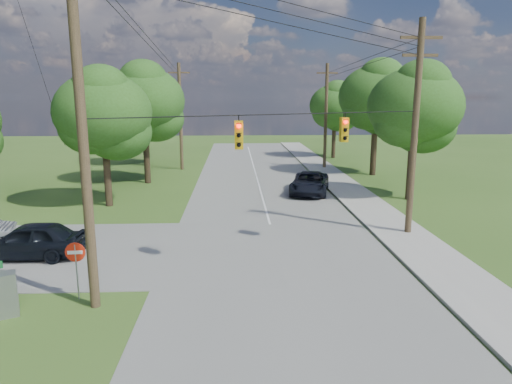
{
  "coord_description": "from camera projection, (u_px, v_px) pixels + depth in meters",
  "views": [
    {
      "loc": [
        0.09,
        -13.99,
        6.85
      ],
      "look_at": [
        0.99,
        5.0,
        2.9
      ],
      "focal_mm": 32.0,
      "sensor_mm": 36.0,
      "label": 1
    }
  ],
  "objects": [
    {
      "name": "ground",
      "position": [
        233.0,
        309.0,
        15.07
      ],
      "size": [
        140.0,
        140.0,
        0.0
      ],
      "primitive_type": "plane",
      "color": "#36581D",
      "rests_on": "ground"
    },
    {
      "name": "main_road",
      "position": [
        279.0,
        256.0,
        20.05
      ],
      "size": [
        10.0,
        100.0,
        0.03
      ],
      "primitive_type": "cube",
      "color": "gray",
      "rests_on": "ground"
    },
    {
      "name": "sidewalk_east",
      "position": [
        428.0,
        252.0,
        20.35
      ],
      "size": [
        2.6,
        100.0,
        0.12
      ],
      "primitive_type": "cube",
      "color": "#A4A199",
      "rests_on": "ground"
    },
    {
      "name": "pole_sw",
      "position": [
        81.0,
        118.0,
        13.98
      ],
      "size": [
        2.0,
        0.32,
        12.0
      ],
      "color": "brown",
      "rests_on": "ground"
    },
    {
      "name": "pole_ne",
      "position": [
        415.0,
        126.0,
        22.19
      ],
      "size": [
        2.0,
        0.32,
        10.5
      ],
      "color": "brown",
      "rests_on": "ground"
    },
    {
      "name": "pole_north_e",
      "position": [
        326.0,
        116.0,
        43.77
      ],
      "size": [
        2.0,
        0.32,
        10.0
      ],
      "color": "brown",
      "rests_on": "ground"
    },
    {
      "name": "pole_north_w",
      "position": [
        180.0,
        116.0,
        43.13
      ],
      "size": [
        2.0,
        0.32,
        10.0
      ],
      "color": "brown",
      "rests_on": "ground"
    },
    {
      "name": "power_lines",
      "position": [
        260.0,
        54.0,
        24.56
      ],
      "size": [
        13.93,
        29.62,
        4.93
      ],
      "color": "black",
      "rests_on": "ground"
    },
    {
      "name": "traffic_signals",
      "position": [
        295.0,
        132.0,
        18.4
      ],
      "size": [
        4.91,
        3.27,
        1.05
      ],
      "color": "gold",
      "rests_on": "ground"
    },
    {
      "name": "tree_w_near",
      "position": [
        103.0,
        113.0,
        28.16
      ],
      "size": [
        6.0,
        6.0,
        8.4
      ],
      "color": "#3C2D1E",
      "rests_on": "ground"
    },
    {
      "name": "tree_w_mid",
      "position": [
        144.0,
        101.0,
        35.9
      ],
      "size": [
        6.4,
        6.4,
        9.22
      ],
      "color": "#3C2D1E",
      "rests_on": "ground"
    },
    {
      "name": "tree_w_far",
      "position": [
        143.0,
        103.0,
        45.65
      ],
      "size": [
        6.0,
        6.0,
        8.73
      ],
      "color": "#3C2D1E",
      "rests_on": "ground"
    },
    {
      "name": "tree_e_near",
      "position": [
        415.0,
        107.0,
        30.0
      ],
      "size": [
        6.2,
        6.2,
        8.81
      ],
      "color": "#3C2D1E",
      "rests_on": "ground"
    },
    {
      "name": "tree_e_mid",
      "position": [
        377.0,
        97.0,
        39.67
      ],
      "size": [
        6.6,
        6.6,
        9.64
      ],
      "color": "#3C2D1E",
      "rests_on": "ground"
    },
    {
      "name": "tree_e_far",
      "position": [
        335.0,
        106.0,
        51.56
      ],
      "size": [
        5.8,
        5.8,
        8.32
      ],
      "color": "#3C2D1E",
      "rests_on": "ground"
    },
    {
      "name": "car_cross_dark",
      "position": [
        29.0,
        240.0,
        19.62
      ],
      "size": [
        4.66,
        1.91,
        1.58
      ],
      "primitive_type": "imported",
      "rotation": [
        0.0,
        0.0,
        -1.58
      ],
      "color": "black",
      "rests_on": "cross_road"
    },
    {
      "name": "car_main_north",
      "position": [
        310.0,
        183.0,
        32.91
      ],
      "size": [
        3.79,
        5.95,
        1.53
      ],
      "primitive_type": "imported",
      "rotation": [
        0.0,
        0.0,
        -0.25
      ],
      "color": "black",
      "rests_on": "main_road"
    },
    {
      "name": "control_cabinet",
      "position": [
        4.0,
        295.0,
        14.43
      ],
      "size": [
        0.96,
        0.85,
        1.43
      ],
      "primitive_type": "cube",
      "rotation": [
        0.0,
        0.0,
        0.43
      ],
      "color": "gray",
      "rests_on": "ground"
    },
    {
      "name": "do_not_enter_sign",
      "position": [
        76.0,
        258.0,
        15.49
      ],
      "size": [
        0.68,
        0.08,
        2.04
      ],
      "rotation": [
        0.0,
        0.0,
        0.03
      ],
      "color": "gray",
      "rests_on": "ground"
    }
  ]
}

